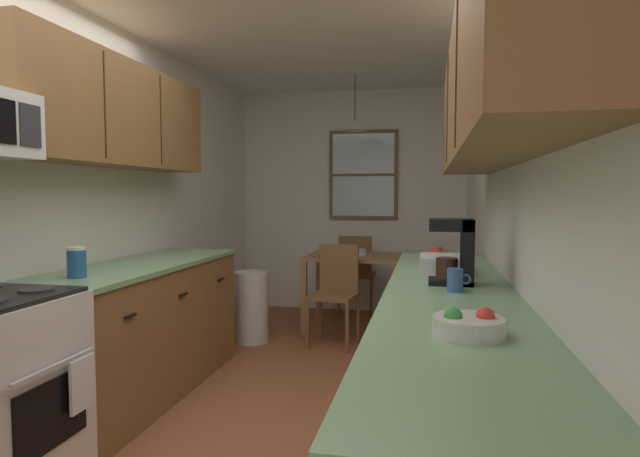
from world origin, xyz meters
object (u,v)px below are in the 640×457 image
at_px(dining_chair_far, 356,271).
at_px(table_serving_bowl, 356,252).
at_px(storage_canister, 77,262).
at_px(mug_by_coffeemaker, 455,280).
at_px(dining_chair_near, 335,289).
at_px(coffee_maker, 457,250).
at_px(mug_spare, 437,253).
at_px(fruit_bowl, 469,324).
at_px(dish_rack, 445,264).
at_px(dining_table, 354,267).
at_px(trash_bin, 252,307).

height_order(dining_chair_far, table_serving_bowl, dining_chair_far).
bearing_deg(table_serving_bowl, storage_canister, -113.27).
xyz_separation_m(dining_chair_far, mug_by_coffeemaker, (0.92, -3.28, 0.45)).
distance_m(dining_chair_near, coffee_maker, 2.20).
bearing_deg(storage_canister, mug_by_coffeemaker, 0.01).
height_order(dining_chair_far, mug_spare, mug_spare).
relative_size(fruit_bowl, dish_rack, 0.68).
distance_m(storage_canister, coffee_maker, 2.04).
xyz_separation_m(dining_chair_far, dish_rack, (0.89, -2.68, 0.45)).
height_order(dining_chair_near, dining_chair_far, same).
distance_m(dining_chair_near, mug_spare, 1.34).
relative_size(dining_table, fruit_bowl, 4.06).
relative_size(dining_table, mug_by_coffeemaker, 8.50).
distance_m(dining_table, dish_rack, 2.28).
bearing_deg(table_serving_bowl, mug_by_coffeemaker, -72.57).
height_order(storage_canister, table_serving_bowl, storage_canister).
bearing_deg(trash_bin, dining_chair_far, 58.04).
relative_size(coffee_maker, table_serving_bowl, 1.53).
height_order(coffee_maker, table_serving_bowl, coffee_maker).
xyz_separation_m(storage_canister, coffee_maker, (2.03, 0.22, 0.09)).
bearing_deg(dining_chair_far, dining_table, -84.31).
bearing_deg(storage_canister, dining_table, 66.83).
relative_size(storage_canister, mug_spare, 1.41).
bearing_deg(fruit_bowl, dining_chair_near, 108.32).
distance_m(trash_bin, fruit_bowl, 3.33).
distance_m(trash_bin, dish_rack, 2.28).
relative_size(dining_chair_far, trash_bin, 1.38).
bearing_deg(mug_by_coffeemaker, mug_spare, 93.21).
height_order(dining_table, dining_chair_near, dining_chair_near).
bearing_deg(mug_by_coffeemaker, fruit_bowl, -89.60).
height_order(trash_bin, fruit_bowl, fruit_bowl).
bearing_deg(fruit_bowl, dining_table, 104.03).
height_order(mug_by_coffeemaker, table_serving_bowl, mug_by_coffeemaker).
bearing_deg(dining_chair_far, dish_rack, -71.70).
distance_m(dining_table, dining_chair_far, 0.60).
bearing_deg(dish_rack, mug_by_coffeemaker, -86.81).
bearing_deg(coffee_maker, table_serving_bowl, 109.19).
height_order(dining_chair_far, fruit_bowl, fruit_bowl).
relative_size(dining_table, dining_chair_near, 1.04).
height_order(trash_bin, mug_spare, mug_spare).
xyz_separation_m(dining_table, dining_chair_far, (-0.06, 0.59, -0.12)).
relative_size(fruit_bowl, table_serving_bowl, 1.06).
distance_m(mug_spare, dish_rack, 0.61).
height_order(storage_canister, mug_spare, storage_canister).
relative_size(mug_spare, fruit_bowl, 0.52).
height_order(storage_canister, mug_by_coffeemaker, storage_canister).
relative_size(dining_chair_near, dining_chair_far, 1.00).
xyz_separation_m(dining_table, storage_canister, (-1.15, -2.69, 0.36)).
distance_m(storage_canister, dish_rack, 2.07).
bearing_deg(dining_chair_near, dining_table, 81.49).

